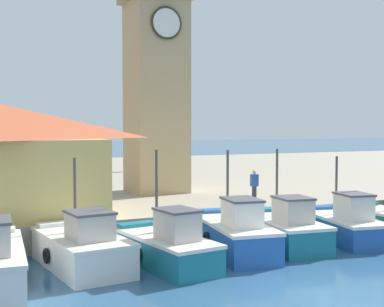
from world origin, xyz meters
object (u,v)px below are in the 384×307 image
fishing_boat_center (234,233)px  fishing_boat_right_inner (344,224)px  dock_worker_near_tower (254,186)px  clock_tower (156,63)px  fishing_boat_left_inner (82,247)px  port_crane_near (164,75)px  fishing_boat_mid_right (284,229)px  fishing_boat_mid_left (166,246)px

fishing_boat_center → fishing_boat_right_inner: size_ratio=1.09×
fishing_boat_right_inner → dock_worker_near_tower: (-1.78, 4.16, 1.23)m
fishing_boat_right_inner → clock_tower: (-4.25, 10.56, 7.56)m
fishing_boat_left_inner → port_crane_near: (12.69, 24.40, 8.31)m
fishing_boat_left_inner → fishing_boat_mid_right: bearing=-0.9°
fishing_boat_mid_left → port_crane_near: 28.44m
fishing_boat_mid_left → clock_tower: clock_tower is taller
fishing_boat_left_inner → port_crane_near: 28.73m
fishing_boat_mid_left → port_crane_near: (10.03, 25.28, 8.33)m
clock_tower → port_crane_near: bearing=66.6°
port_crane_near → dock_worker_near_tower: 21.98m
port_crane_near → clock_tower: bearing=-113.4°
fishing_boat_mid_left → dock_worker_near_tower: bearing=36.9°
fishing_boat_left_inner → fishing_boat_mid_right: size_ratio=1.03×
fishing_boat_left_inner → fishing_boat_center: bearing=-2.1°
fishing_boat_center → fishing_boat_mid_left: bearing=-167.3°
fishing_boat_left_inner → clock_tower: bearing=57.5°
fishing_boat_center → clock_tower: clock_tower is taller
fishing_boat_left_inner → port_crane_near: port_crane_near is taller
fishing_boat_mid_left → fishing_boat_mid_right: bearing=8.2°
fishing_boat_mid_right → clock_tower: 12.95m
clock_tower → port_crane_near: port_crane_near is taller
dock_worker_near_tower → fishing_boat_center: bearing=-129.4°
fishing_boat_mid_left → dock_worker_near_tower: fishing_boat_mid_left is taller
fishing_boat_mid_left → fishing_boat_mid_right: size_ratio=1.03×
fishing_boat_left_inner → fishing_boat_mid_left: 2.81m
dock_worker_near_tower → clock_tower: bearing=111.1°
fishing_boat_left_inner → fishing_boat_right_inner: 10.84m
port_crane_near → dock_worker_near_tower: (-3.63, -20.48, -7.10)m
fishing_boat_mid_right → fishing_boat_right_inner: 2.89m
fishing_boat_mid_right → port_crane_near: 26.32m
fishing_boat_left_inner → clock_tower: size_ratio=0.32×
fishing_boat_left_inner → fishing_boat_center: 5.67m
fishing_boat_right_inner → dock_worker_near_tower: 4.69m
fishing_boat_left_inner → dock_worker_near_tower: (9.06, 3.92, 1.21)m
dock_worker_near_tower → fishing_boat_right_inner: bearing=-66.8°
fishing_boat_center → dock_worker_near_tower: (3.39, 4.13, 1.17)m
clock_tower → dock_worker_near_tower: 9.33m
clock_tower → fishing_boat_mid_right: bearing=-82.5°
fishing_boat_mid_left → fishing_boat_right_inner: size_ratio=1.00×
port_crane_near → dock_worker_near_tower: size_ratio=12.88×
dock_worker_near_tower → fishing_boat_mid_right: bearing=-105.3°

